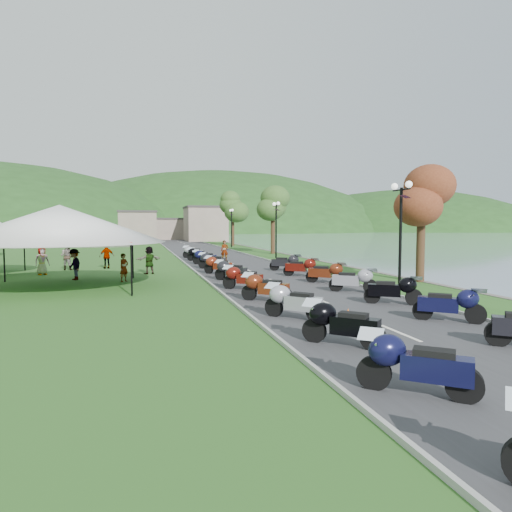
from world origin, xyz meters
TOP-DOWN VIEW (x-y plane):
  - road at (0.00, 40.00)m, footprint 7.00×120.00m
  - hills_backdrop at (0.00, 200.00)m, footprint 360.00×120.00m
  - far_building at (-2.00, 85.00)m, footprint 18.00×16.00m
  - moto_row_left at (-2.23, 15.95)m, footprint 2.60×49.94m
  - moto_row_right at (2.25, 12.56)m, footprint 2.60×31.41m
  - vendor_tent_main at (-10.67, 22.23)m, footprint 6.61×6.61m
  - tree_lakeside at (7.39, 19.86)m, footprint 2.45×2.45m
  - pedestrian_a at (-7.82, 24.04)m, footprint 0.68×0.68m
  - pedestrian_b at (-11.68, 31.50)m, footprint 1.02×0.76m
  - pedestrian_c at (-10.47, 25.52)m, footprint 0.96×1.20m
  - traffic_cone_near at (-0.77, 11.68)m, footprint 0.29×0.29m

SIDE VIEW (x-z plane):
  - hills_backdrop at x=0.00m, z-range -38.00..38.00m
  - pedestrian_a at x=-7.82m, z-range -0.76..0.76m
  - pedestrian_b at x=-11.68m, z-range -0.93..0.93m
  - pedestrian_c at x=-10.47m, z-range -0.86..0.86m
  - road at x=0.00m, z-range 0.00..0.02m
  - traffic_cone_near at x=-0.77m, z-range 0.00..0.46m
  - moto_row_left at x=-2.23m, z-range 0.00..1.10m
  - moto_row_right at x=2.25m, z-range 0.00..1.10m
  - vendor_tent_main at x=-10.67m, z-range 0.00..4.00m
  - far_building at x=-2.00m, z-range 0.00..5.00m
  - tree_lakeside at x=7.39m, z-range 0.00..6.82m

